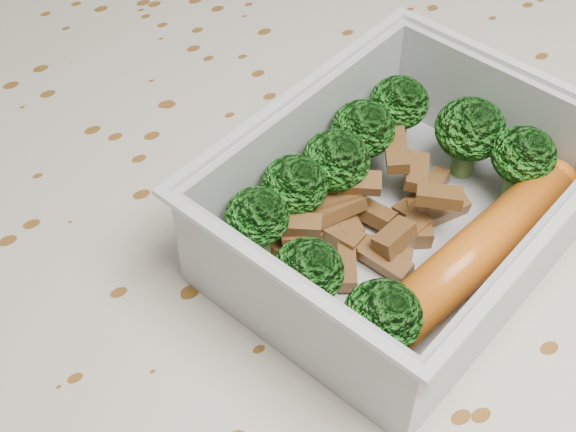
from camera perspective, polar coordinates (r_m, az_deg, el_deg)
dining_table at (r=0.48m, az=-0.10°, el=-8.74°), size 1.40×0.90×0.75m
tablecloth at (r=0.44m, az=-0.11°, el=-5.11°), size 1.46×0.96×0.19m
lunch_container at (r=0.39m, az=8.09°, el=-0.07°), size 0.22×0.19×0.06m
broccoli_florets at (r=0.39m, az=6.42°, el=2.47°), size 0.17×0.14×0.05m
meat_pile at (r=0.40m, az=5.89°, el=0.11°), size 0.11×0.08×0.03m
sausage at (r=0.38m, az=13.25°, el=-2.49°), size 0.15×0.05×0.02m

